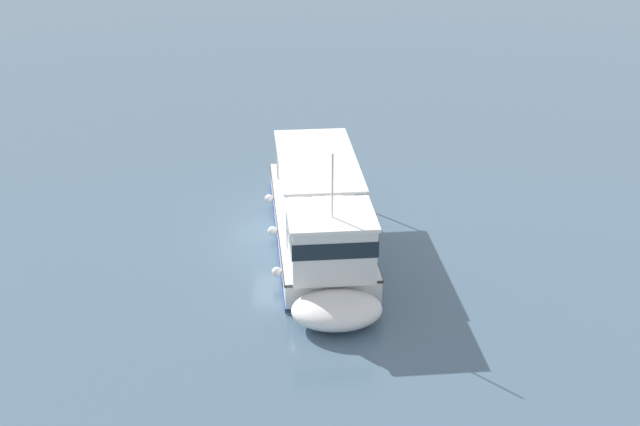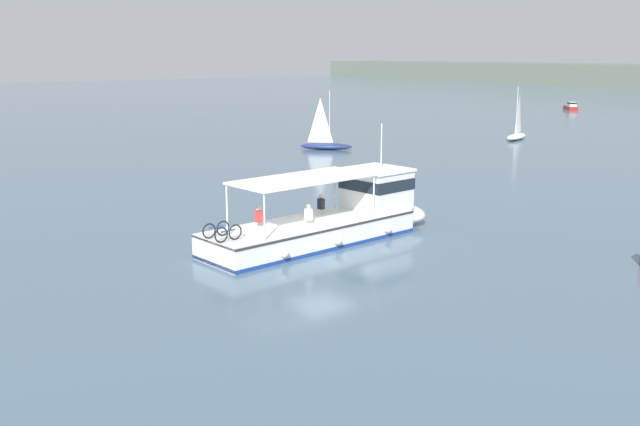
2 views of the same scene
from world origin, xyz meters
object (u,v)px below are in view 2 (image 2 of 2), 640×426
at_px(motorboat_horizon_east, 571,106).
at_px(sailboat_mid_channel, 326,144).
at_px(sailboat_outer_anchorage, 516,134).
at_px(ferry_main, 336,218).

distance_m(motorboat_horizon_east, sailboat_mid_channel, 60.59).
bearing_deg(sailboat_mid_channel, sailboat_outer_anchorage, 75.11).
height_order(motorboat_horizon_east, sailboat_mid_channel, sailboat_mid_channel).
xyz_separation_m(ferry_main, sailboat_outer_anchorage, (-20.60, 39.56, -0.47)).
relative_size(ferry_main, sailboat_outer_anchorage, 2.41).
height_order(ferry_main, sailboat_outer_anchorage, sailboat_outer_anchorage).
distance_m(ferry_main, motorboat_horizon_east, 87.79).
relative_size(motorboat_horizon_east, sailboat_mid_channel, 0.67).
relative_size(ferry_main, motorboat_horizon_east, 3.61).
bearing_deg(motorboat_horizon_east, sailboat_outer_anchorage, -62.63).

